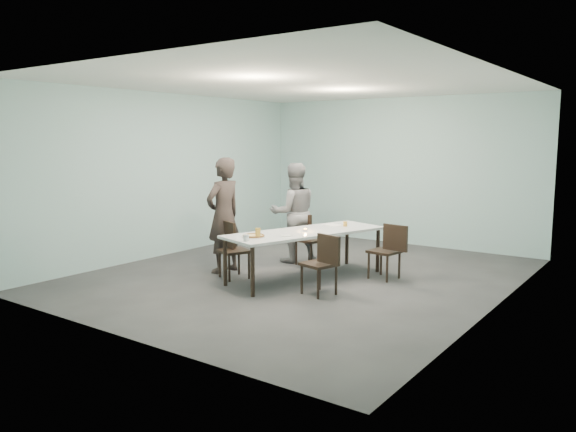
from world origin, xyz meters
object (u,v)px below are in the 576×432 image
Objects in this scene: chair_near_right at (323,260)px; water_tumbler at (246,238)px; pizza at (254,236)px; beer_glass at (258,233)px; chair_near_left at (232,246)px; chair_far_right at (389,248)px; table at (305,235)px; chair_far_left at (307,235)px; tealight at (305,230)px; side_plate at (286,236)px; diner_near at (224,215)px; diner_far at (294,213)px; amber_tumbler at (345,224)px.

water_tumbler is (-0.93, -0.53, 0.29)m from chair_near_right.
pizza is 2.27× the size of beer_glass.
chair_near_left is 1.00× the size of chair_far_right.
table is 3.16× the size of chair_far_left.
chair_near_left reaches higher than tealight.
chair_far_right reaches higher than tealight.
chair_far_right is 4.83× the size of side_plate.
diner_near is (-2.07, 0.26, 0.43)m from chair_near_right.
side_plate is 1.20× the size of beer_glass.
side_plate is (0.86, -1.42, -0.12)m from diner_far.
chair_far_right is 10.88× the size of amber_tumbler.
water_tumbler is (0.65, -2.09, -0.08)m from diner_far.
beer_glass is (-0.93, -0.27, 0.32)m from chair_near_right.
table is at bearing 80.99° from water_tumbler.
table is 0.53m from side_plate.
side_plate is (1.35, -0.13, -0.18)m from diner_near.
chair_near_right reaches higher than amber_tumbler.
chair_near_right is 15.54× the size of tealight.
diner_near is at bearing 174.40° from side_plate.
diner_far reaches higher than water_tumbler.
amber_tumbler is (0.57, 1.66, 0.02)m from pizza.
beer_glass is at bearing 69.30° from diner_near.
beer_glass is at bearing -105.17° from amber_tumbler.
chair_near_left is at bearing 34.72° from diner_far.
chair_far_right reaches higher than table.
chair_far_left is 0.47× the size of diner_near.
pizza is at bearing 56.70° from chair_far_right.
table is at bearing 83.79° from diner_far.
diner_far reaches higher than table.
chair_near_right reaches higher than water_tumbler.
amber_tumbler is (-0.47, 1.42, 0.29)m from chair_near_right.
table is 1.57× the size of diner_far.
water_tumbler is at bearing -69.57° from pizza.
pizza is 0.49m from side_plate.
chair_far_left is at bearing 122.37° from table.
side_plate is 2.25× the size of amber_tumbler.
chair_near_right is at bearing -10.29° from side_plate.
table is 8.09× the size of pizza.
chair_far_left is 2.00m from chair_near_right.
chair_far_right is 15.54× the size of tealight.
diner_near reaches higher than chair_far_right.
chair_far_left is 9.67× the size of water_tumbler.
tealight reaches higher than pizza.
pizza is at bearing 110.43° from water_tumbler.
amber_tumbler is at bearing 69.55° from chair_near_left.
tealight is at bearing 79.49° from water_tumbler.
side_plate is (0.02, -0.53, 0.06)m from table.
beer_glass is 1.76m from amber_tumbler.
tealight is at bearing 83.28° from diner_far.
chair_near_left is at bearing -176.25° from side_plate.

